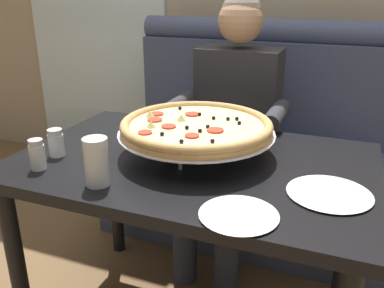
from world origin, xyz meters
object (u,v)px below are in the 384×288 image
object	(u,v)px
pizza	(196,127)
plate_near_left	(239,213)
diner_main	(232,116)
drinking_glass	(97,164)
booth_bench	(249,157)
shaker_pepper_flakes	(56,145)
dining_table	(193,183)
plate_near_right	(329,192)
shaker_oregano	(38,157)
patio_chair	(142,80)

from	to	relation	value
pizza	plate_near_left	distance (m)	0.45
diner_main	drinking_glass	distance (m)	0.91
booth_bench	plate_near_left	world-z (taller)	booth_bench
diner_main	shaker_pepper_flakes	world-z (taller)	diner_main
dining_table	pizza	world-z (taller)	pizza
plate_near_left	plate_near_right	xyz separation A→B (m)	(0.21, 0.21, 0.00)
plate_near_left	shaker_oregano	bearing A→B (deg)	175.94
shaker_oregano	drinking_glass	world-z (taller)	drinking_glass
dining_table	pizza	distance (m)	0.20
booth_bench	diner_main	size ratio (longest dim) A/B	1.15
shaker_pepper_flakes	drinking_glass	world-z (taller)	drinking_glass
dining_table	pizza	xyz separation A→B (m)	(-0.01, 0.05, 0.20)
drinking_glass	plate_near_right	bearing A→B (deg)	15.81
shaker_pepper_flakes	patio_chair	size ratio (longest dim) A/B	0.11
patio_chair	pizza	bearing A→B (deg)	-56.84
plate_near_right	drinking_glass	xyz separation A→B (m)	(-0.66, -0.19, 0.06)
diner_main	shaker_pepper_flakes	distance (m)	0.87
diner_main	pizza	xyz separation A→B (m)	(0.03, -0.56, 0.12)
patio_chair	drinking_glass	bearing A→B (deg)	-64.83
pizza	diner_main	bearing A→B (deg)	92.77
plate_near_right	patio_chair	size ratio (longest dim) A/B	0.28
shaker_oregano	drinking_glass	bearing A→B (deg)	-5.73
pizza	shaker_pepper_flakes	bearing A→B (deg)	-156.76
diner_main	shaker_oregano	bearing A→B (deg)	-115.16
pizza	plate_near_left	bearing A→B (deg)	-54.44
diner_main	drinking_glass	size ratio (longest dim) A/B	8.56
dining_table	diner_main	size ratio (longest dim) A/B	0.97
pizza	dining_table	bearing A→B (deg)	-82.36
shaker_oregano	drinking_glass	distance (m)	0.25
booth_bench	dining_table	size ratio (longest dim) A/B	1.19
shaker_pepper_flakes	plate_near_left	xyz separation A→B (m)	(0.71, -0.17, -0.03)
drinking_glass	patio_chair	world-z (taller)	drinking_glass
booth_bench	patio_chair	world-z (taller)	booth_bench
diner_main	patio_chair	world-z (taller)	diner_main
diner_main	shaker_pepper_flakes	xyz separation A→B (m)	(-0.43, -0.75, 0.06)
drinking_glass	patio_chair	bearing A→B (deg)	115.17
diner_main	drinking_glass	xyz separation A→B (m)	(-0.16, -0.89, 0.09)
shaker_pepper_flakes	plate_near_right	distance (m)	0.93
booth_bench	dining_table	world-z (taller)	booth_bench
diner_main	plate_near_left	size ratio (longest dim) A/B	6.00
dining_table	booth_bench	bearing A→B (deg)	90.00
dining_table	drinking_glass	world-z (taller)	drinking_glass
shaker_oregano	shaker_pepper_flakes	xyz separation A→B (m)	(-0.02, 0.12, -0.00)
patio_chair	shaker_pepper_flakes	bearing A→B (deg)	-69.46
diner_main	drinking_glass	bearing A→B (deg)	-100.26
shaker_oregano	drinking_glass	size ratio (longest dim) A/B	0.69
diner_main	plate_near_left	xyz separation A→B (m)	(0.29, -0.92, 0.03)
plate_near_left	plate_near_right	world-z (taller)	same
plate_near_right	dining_table	bearing A→B (deg)	167.42
booth_bench	diner_main	distance (m)	0.41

